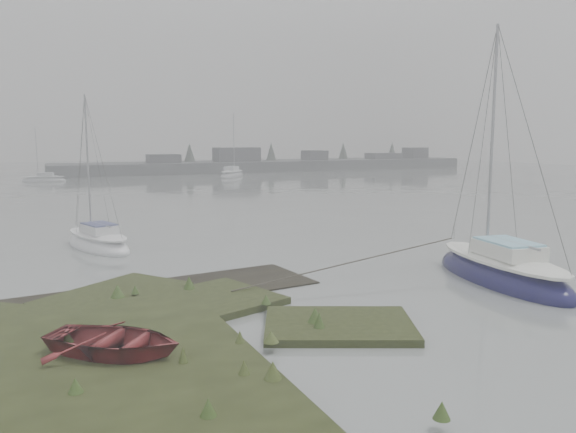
# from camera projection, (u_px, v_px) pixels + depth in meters

# --- Properties ---
(ground) EXTENTS (160.00, 160.00, 0.00)m
(ground) POSITION_uv_depth(u_px,v_px,m) (121.00, 201.00, 40.59)
(ground) COLOR slate
(ground) RESTS_ON ground
(far_shoreline) EXTENTS (60.00, 8.00, 4.15)m
(far_shoreline) POSITION_uv_depth(u_px,v_px,m) (280.00, 164.00, 80.32)
(far_shoreline) COLOR #4C4F51
(far_shoreline) RESTS_ON ground
(sailboat_main) EXTENTS (2.97, 6.42, 8.72)m
(sailboat_main) POSITION_uv_depth(u_px,v_px,m) (501.00, 273.00, 17.87)
(sailboat_main) COLOR #100E3E
(sailboat_main) RESTS_ON ground
(sailboat_white) EXTENTS (2.95, 5.08, 6.82)m
(sailboat_white) POSITION_uv_depth(u_px,v_px,m) (98.00, 243.00, 23.27)
(sailboat_white) COLOR white
(sailboat_white) RESTS_ON ground
(sailboat_far_b) EXTENTS (5.12, 5.63, 8.11)m
(sailboat_far_b) POSITION_uv_depth(u_px,v_px,m) (232.00, 175.00, 66.56)
(sailboat_far_b) COLOR #A5A8AE
(sailboat_far_b) RESTS_ON ground
(sailboat_far_c) EXTENTS (4.64, 2.60, 6.23)m
(sailboat_far_c) POSITION_uv_depth(u_px,v_px,m) (44.00, 180.00, 59.12)
(sailboat_far_c) COLOR #ADB0B6
(sailboat_far_c) RESTS_ON ground
(dinghy) EXTENTS (3.47, 3.37, 0.59)m
(dinghy) POSITION_uv_depth(u_px,v_px,m) (114.00, 340.00, 11.21)
(dinghy) COLOR maroon
(dinghy) RESTS_ON marsh_bank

